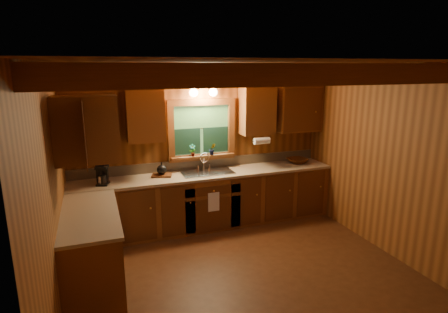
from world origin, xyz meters
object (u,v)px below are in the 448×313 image
coffee_maker (102,175)px  cutting_board (162,175)px  sink (207,175)px  wicker_basket (297,161)px

coffee_maker → cutting_board: size_ratio=0.94×
sink → cutting_board: 0.72m
coffee_maker → cutting_board: 0.89m
cutting_board → sink: bearing=12.2°
cutting_board → wicker_basket: wicker_basket is taller
sink → wicker_basket: sink is taller
cutting_board → coffee_maker: bearing=-156.4°
sink → coffee_maker: 1.60m
coffee_maker → cutting_board: coffee_maker is taller
coffee_maker → sink: bearing=18.9°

